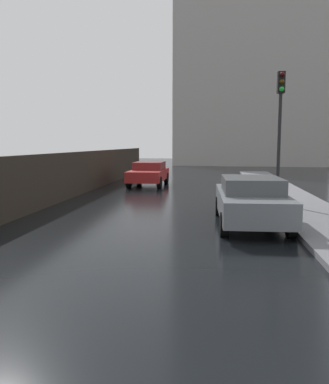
% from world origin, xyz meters
% --- Properties ---
extents(car_red_near_kerb, '(1.91, 4.19, 1.32)m').
position_xyz_m(car_red_near_kerb, '(-1.71, 19.69, 0.70)').
color(car_red_near_kerb, maroon).
rests_on(car_red_near_kerb, ground).
extents(car_grey_far_ahead, '(2.00, 4.55, 1.40)m').
position_xyz_m(car_grey_far_ahead, '(2.97, 9.33, 0.73)').
color(car_grey_far_ahead, slate).
rests_on(car_grey_far_ahead, ground).
extents(traffic_light, '(0.26, 0.39, 4.74)m').
position_xyz_m(traffic_light, '(4.23, 12.56, 3.40)').
color(traffic_light, black).
rests_on(traffic_light, sidewalk_strip).
extents(distant_tower, '(16.21, 8.83, 37.26)m').
position_xyz_m(distant_tower, '(5.71, 42.97, 16.47)').
color(distant_tower, '#9E9993').
rests_on(distant_tower, ground).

